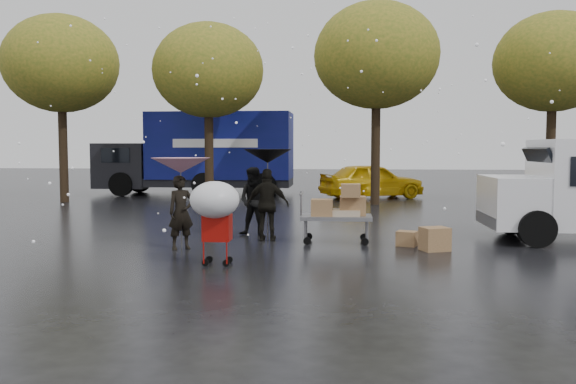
# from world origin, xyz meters

# --- Properties ---
(ground) EXTENTS (90.00, 90.00, 0.00)m
(ground) POSITION_xyz_m (0.00, 0.00, 0.00)
(ground) COLOR black
(ground) RESTS_ON ground
(person_pink) EXTENTS (0.64, 0.61, 1.48)m
(person_pink) POSITION_xyz_m (-1.87, 0.01, 0.74)
(person_pink) COLOR black
(person_pink) RESTS_ON ground
(person_middle) EXTENTS (0.85, 0.70, 1.58)m
(person_middle) POSITION_xyz_m (-0.67, 1.99, 0.79)
(person_middle) COLOR black
(person_middle) RESTS_ON ground
(person_black) EXTENTS (0.93, 0.40, 1.57)m
(person_black) POSITION_xyz_m (-0.28, 1.26, 0.79)
(person_black) COLOR black
(person_black) RESTS_ON ground
(umbrella_pink) EXTENTS (1.16, 1.16, 1.83)m
(umbrella_pink) POSITION_xyz_m (-1.87, 0.01, 1.67)
(umbrella_pink) COLOR #4C4C4C
(umbrella_pink) RESTS_ON ground
(umbrella_black) EXTENTS (1.05, 1.05, 2.00)m
(umbrella_black) POSITION_xyz_m (-0.28, 1.26, 1.84)
(umbrella_black) COLOR #4C4C4C
(umbrella_black) RESTS_ON ground
(vendor_cart) EXTENTS (1.52, 0.80, 1.27)m
(vendor_cart) POSITION_xyz_m (1.28, 1.08, 0.73)
(vendor_cart) COLOR slate
(vendor_cart) RESTS_ON ground
(shopping_cart) EXTENTS (0.84, 0.84, 1.46)m
(shopping_cart) POSITION_xyz_m (-0.82, -1.68, 1.06)
(shopping_cart) COLOR #A20D09
(shopping_cart) RESTS_ON ground
(blue_truck) EXTENTS (8.30, 2.60, 3.50)m
(blue_truck) POSITION_xyz_m (-4.66, 13.87, 1.76)
(blue_truck) COLOR navy
(blue_truck) RESTS_ON ground
(box_ground_near) EXTENTS (0.63, 0.57, 0.46)m
(box_ground_near) POSITION_xyz_m (3.15, 0.28, 0.23)
(box_ground_near) COLOR brown
(box_ground_near) RESTS_ON ground
(box_ground_far) EXTENTS (0.48, 0.43, 0.31)m
(box_ground_far) POSITION_xyz_m (2.66, 0.81, 0.15)
(box_ground_far) COLOR brown
(box_ground_far) RESTS_ON ground
(yellow_taxi) EXTENTS (4.46, 3.20, 1.41)m
(yellow_taxi) POSITION_xyz_m (2.51, 12.60, 0.71)
(yellow_taxi) COLOR #E7B50C
(yellow_taxi) RESTS_ON ground
(tree_row) EXTENTS (21.60, 4.40, 7.12)m
(tree_row) POSITION_xyz_m (-0.47, 10.00, 5.02)
(tree_row) COLOR black
(tree_row) RESTS_ON ground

